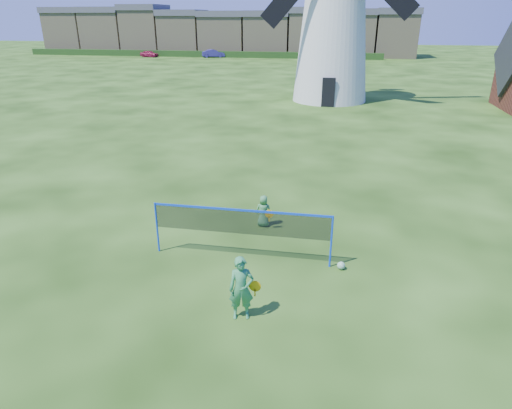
{
  "coord_description": "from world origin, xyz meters",
  "views": [
    {
      "loc": [
        2.28,
        -10.92,
        6.42
      ],
      "look_at": [
        0.2,
        0.5,
        1.5
      ],
      "focal_mm": 31.21,
      "sensor_mm": 36.0,
      "label": 1
    }
  ],
  "objects_px": {
    "player_girl": "(241,288)",
    "player_boy": "(264,211)",
    "car_left": "(149,54)",
    "car_right": "(214,53)",
    "badminton_net": "(241,223)",
    "windmill": "(334,19)",
    "play_ball": "(341,266)"
  },
  "relations": [
    {
      "from": "windmill",
      "to": "car_left",
      "type": "height_order",
      "value": "windmill"
    },
    {
      "from": "badminton_net",
      "to": "player_girl",
      "type": "bearing_deg",
      "value": -77.88
    },
    {
      "from": "badminton_net",
      "to": "player_girl",
      "type": "height_order",
      "value": "player_girl"
    },
    {
      "from": "windmill",
      "to": "car_left",
      "type": "xyz_separation_m",
      "value": [
        -31.43,
        37.44,
        -5.72
      ]
    },
    {
      "from": "player_girl",
      "to": "windmill",
      "type": "bearing_deg",
      "value": 73.75
    },
    {
      "from": "player_girl",
      "to": "play_ball",
      "type": "height_order",
      "value": "player_girl"
    },
    {
      "from": "windmill",
      "to": "play_ball",
      "type": "height_order",
      "value": "windmill"
    },
    {
      "from": "windmill",
      "to": "player_girl",
      "type": "relative_size",
      "value": 11.22
    },
    {
      "from": "car_left",
      "to": "player_boy",
      "type": "bearing_deg",
      "value": -143.3
    },
    {
      "from": "car_left",
      "to": "car_right",
      "type": "xyz_separation_m",
      "value": [
        10.92,
        1.4,
        0.1
      ]
    },
    {
      "from": "car_left",
      "to": "car_right",
      "type": "bearing_deg",
      "value": -71.82
    },
    {
      "from": "windmill",
      "to": "car_right",
      "type": "xyz_separation_m",
      "value": [
        -20.51,
        38.84,
        -5.62
      ]
    },
    {
      "from": "player_girl",
      "to": "car_left",
      "type": "distance_m",
      "value": 73.46
    },
    {
      "from": "play_ball",
      "to": "car_right",
      "type": "distance_m",
      "value": 69.22
    },
    {
      "from": "windmill",
      "to": "badminton_net",
      "type": "distance_m",
      "value": 27.36
    },
    {
      "from": "badminton_net",
      "to": "car_left",
      "type": "distance_m",
      "value": 70.83
    },
    {
      "from": "player_boy",
      "to": "play_ball",
      "type": "bearing_deg",
      "value": 140.14
    },
    {
      "from": "windmill",
      "to": "play_ball",
      "type": "relative_size",
      "value": 79.14
    },
    {
      "from": "windmill",
      "to": "car_right",
      "type": "height_order",
      "value": "windmill"
    },
    {
      "from": "player_girl",
      "to": "car_right",
      "type": "bearing_deg",
      "value": 91.73
    },
    {
      "from": "player_girl",
      "to": "car_right",
      "type": "relative_size",
      "value": 0.4
    },
    {
      "from": "player_girl",
      "to": "player_boy",
      "type": "height_order",
      "value": "player_girl"
    },
    {
      "from": "player_boy",
      "to": "car_right",
      "type": "bearing_deg",
      "value": -70.57
    },
    {
      "from": "badminton_net",
      "to": "car_right",
      "type": "bearing_deg",
      "value": 106.02
    },
    {
      "from": "car_right",
      "to": "player_boy",
      "type": "bearing_deg",
      "value": -178.8
    },
    {
      "from": "player_girl",
      "to": "player_boy",
      "type": "xyz_separation_m",
      "value": [
        -0.3,
        4.9,
        -0.24
      ]
    },
    {
      "from": "player_boy",
      "to": "car_left",
      "type": "height_order",
      "value": "car_left"
    },
    {
      "from": "player_boy",
      "to": "car_left",
      "type": "relative_size",
      "value": 0.34
    },
    {
      "from": "car_left",
      "to": "badminton_net",
      "type": "bearing_deg",
      "value": -144.28
    },
    {
      "from": "play_ball",
      "to": "car_right",
      "type": "bearing_deg",
      "value": 108.24
    },
    {
      "from": "windmill",
      "to": "car_left",
      "type": "bearing_deg",
      "value": 130.02
    },
    {
      "from": "windmill",
      "to": "player_girl",
      "type": "xyz_separation_m",
      "value": [
        -1.09,
        -29.46,
        -5.48
      ]
    }
  ]
}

